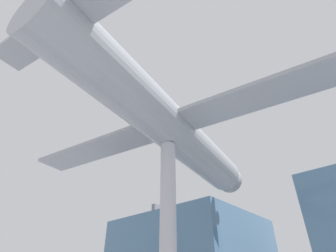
{
  "coord_description": "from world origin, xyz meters",
  "views": [
    {
      "loc": [
        6.9,
        -7.63,
        1.58
      ],
      "look_at": [
        0.0,
        0.0,
        8.18
      ],
      "focal_mm": 28.0,
      "sensor_mm": 36.0,
      "label": 1
    }
  ],
  "objects": [
    {
      "name": "support_pylon_central",
      "position": [
        0.0,
        0.0,
        3.59
      ],
      "size": [
        0.64,
        0.64,
        7.18
      ],
      "color": "#B7B7BC",
      "rests_on": "ground_plane"
    },
    {
      "name": "suspended_airplane",
      "position": [
        -0.04,
        0.23,
        8.19
      ],
      "size": [
        16.83,
        15.66,
        3.58
      ],
      "rotation": [
        0.0,
        0.0,
        0.18
      ],
      "color": "#93999E",
      "rests_on": "support_pylon_central"
    }
  ]
}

